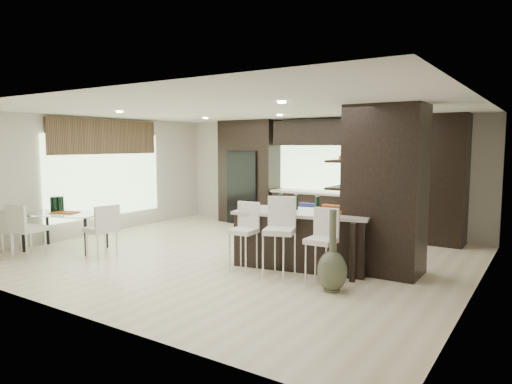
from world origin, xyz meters
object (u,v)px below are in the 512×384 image
Objects in this scene: kitchen_island at (303,239)px; chair_end at (101,233)px; stool_mid at (279,246)px; dining_table at (66,231)px; floor_vase at (332,251)px; chair_near at (28,233)px; stool_right at (321,255)px; bench at (319,239)px; stool_left at (243,243)px; chair_far at (16,233)px.

kitchen_island is 2.51× the size of chair_end.
stool_mid is 4.53m from dining_table.
dining_table is (-4.48, -1.50, -0.11)m from kitchen_island.
dining_table is at bearing -174.45° from floor_vase.
kitchen_island is at bearing 19.20° from chair_near.
kitchen_island is 1.37m from floor_vase.
chair_end is (-4.09, -0.71, -0.00)m from stool_right.
stool_mid reaches higher than chair_near.
chair_near reaches higher than bench.
kitchen_island is 4.72m from dining_table.
stool_right is at bearing -60.44° from bench.
stool_left is at bearing 13.67° from chair_near.
stool_right is 0.98× the size of chair_near.
stool_mid is 0.70m from stool_right.
chair_far is at bearing -143.00° from bench.
kitchen_island is 2.87× the size of chair_far.
chair_far is (-4.79, -3.18, 0.12)m from bench.
dining_table is 1.09m from chair_end.
stool_mid is 0.98m from floor_vase.
chair_far is at bearing -165.88° from stool_left.
stool_left is at bearing -68.03° from chair_end.
bench is 0.94× the size of dining_table.
kitchen_island is 1.06m from stool_left.
dining_table is 0.87m from chair_far.
bench is at bearing 115.79° from stool_right.
chair_near is (-3.78, -1.47, 0.01)m from stool_left.
kitchen_island is at bearing 21.60° from chair_far.
floor_vase is (1.66, -0.18, 0.13)m from stool_left.
dining_table reaches higher than bench.
chair_far reaches higher than bench.
chair_far is at bearing 122.01° from chair_end.
floor_vase is 1.29× the size of chair_end.
dining_table is (-4.31, -2.46, 0.09)m from bench.
floor_vase is at bearing -10.73° from stool_left.
bench is 1.53× the size of chair_near.
bench is 1.22× the size of floor_vase.
chair_near is at bearing -164.36° from kitchen_island.
dining_table is at bearing 54.05° from chair_far.
kitchen_island is at bearing 44.03° from stool_left.
stool_left is at bearing -9.18° from dining_table.
kitchen_island is 3.70m from chair_end.
chair_end reaches higher than chair_far.
stool_right is 5.22m from dining_table.
stool_left is at bearing 159.31° from stool_mid.
kitchen_island reaches higher than stool_right.
bench is at bearing -45.49° from chair_end.
chair_end is at bearing 27.39° from chair_near.
chair_end is at bearing -173.08° from floor_vase.
kitchen_island is 1.49× the size of dining_table.
chair_far is at bearing -166.99° from kitchen_island.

